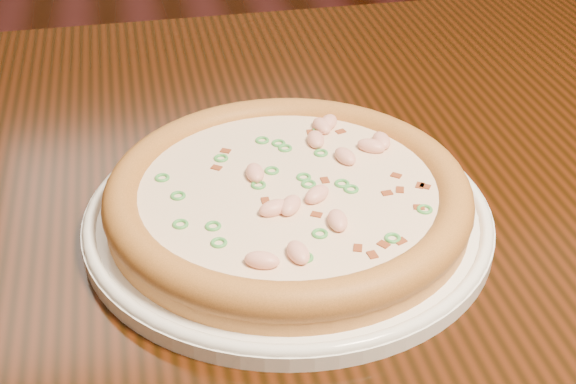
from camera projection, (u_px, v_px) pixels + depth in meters
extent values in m
plane|color=black|center=(260.00, 380.00, 1.49)|extent=(9.00, 9.00, 0.00)
cube|color=black|center=(410.00, 193.00, 0.70)|extent=(1.20, 0.80, 0.04)
cylinder|color=white|center=(288.00, 217.00, 0.63)|extent=(0.32, 0.32, 0.01)
torus|color=white|center=(288.00, 211.00, 0.62)|extent=(0.31, 0.31, 0.01)
cylinder|color=#C78C3B|center=(288.00, 202.00, 0.62)|extent=(0.28, 0.28, 0.02)
torus|color=#C17230|center=(288.00, 192.00, 0.61)|extent=(0.28, 0.28, 0.03)
cylinder|color=beige|center=(288.00, 189.00, 0.61)|extent=(0.23, 0.23, 0.00)
ellipsoid|color=#F2B29E|center=(255.00, 173.00, 0.62)|extent=(0.01, 0.02, 0.01)
ellipsoid|color=#F2B29E|center=(290.00, 205.00, 0.58)|extent=(0.02, 0.03, 0.01)
ellipsoid|color=#F2B29E|center=(345.00, 156.00, 0.64)|extent=(0.02, 0.03, 0.01)
ellipsoid|color=#F2B29E|center=(317.00, 194.00, 0.60)|extent=(0.03, 0.03, 0.01)
ellipsoid|color=#F2B29E|center=(322.00, 126.00, 0.68)|extent=(0.02, 0.03, 0.01)
ellipsoid|color=#F2B29E|center=(371.00, 146.00, 0.65)|extent=(0.03, 0.03, 0.01)
ellipsoid|color=#F2B29E|center=(316.00, 139.00, 0.66)|extent=(0.02, 0.03, 0.01)
ellipsoid|color=#F2B29E|center=(298.00, 252.00, 0.54)|extent=(0.02, 0.03, 0.01)
ellipsoid|color=#F2B29E|center=(262.00, 260.00, 0.53)|extent=(0.03, 0.02, 0.01)
ellipsoid|color=#F2B29E|center=(338.00, 220.00, 0.57)|extent=(0.02, 0.02, 0.01)
ellipsoid|color=#F2B29E|center=(328.00, 123.00, 0.69)|extent=(0.02, 0.03, 0.01)
ellipsoid|color=#F2B29E|center=(381.00, 141.00, 0.66)|extent=(0.01, 0.02, 0.01)
ellipsoid|color=#F2B29E|center=(274.00, 208.00, 0.58)|extent=(0.03, 0.02, 0.01)
cube|color=maroon|center=(316.00, 216.00, 0.58)|extent=(0.01, 0.01, 0.00)
cube|color=maroon|center=(400.00, 191.00, 0.61)|extent=(0.01, 0.01, 0.00)
cube|color=maroon|center=(325.00, 181.00, 0.62)|extent=(0.01, 0.01, 0.00)
cube|color=maroon|center=(396.00, 176.00, 0.62)|extent=(0.01, 0.01, 0.00)
cube|color=maroon|center=(310.00, 133.00, 0.68)|extent=(0.01, 0.01, 0.00)
cube|color=maroon|center=(341.00, 132.00, 0.68)|extent=(0.01, 0.01, 0.00)
cube|color=maroon|center=(419.00, 208.00, 0.59)|extent=(0.01, 0.01, 0.00)
cube|color=maroon|center=(387.00, 194.00, 0.60)|extent=(0.01, 0.01, 0.00)
cube|color=maroon|center=(383.00, 245.00, 0.55)|extent=(0.01, 0.01, 0.00)
cube|color=maroon|center=(265.00, 202.00, 0.59)|extent=(0.01, 0.01, 0.00)
cube|color=maroon|center=(216.00, 169.00, 0.63)|extent=(0.01, 0.01, 0.00)
cube|color=maroon|center=(358.00, 249.00, 0.55)|extent=(0.01, 0.01, 0.00)
cube|color=maroon|center=(226.00, 152.00, 0.65)|extent=(0.01, 0.01, 0.00)
cube|color=maroon|center=(372.00, 256.00, 0.54)|extent=(0.01, 0.01, 0.00)
cube|color=maroon|center=(400.00, 242.00, 0.55)|extent=(0.01, 0.01, 0.00)
cube|color=maroon|center=(420.00, 186.00, 0.61)|extent=(0.01, 0.01, 0.00)
cube|color=maroon|center=(425.00, 187.00, 0.61)|extent=(0.01, 0.01, 0.00)
torus|color=green|center=(425.00, 209.00, 0.58)|extent=(0.02, 0.02, 0.00)
torus|color=green|center=(321.00, 153.00, 0.65)|extent=(0.02, 0.02, 0.00)
torus|color=green|center=(272.00, 171.00, 0.63)|extent=(0.02, 0.02, 0.00)
torus|color=green|center=(342.00, 184.00, 0.61)|extent=(0.02, 0.02, 0.00)
torus|color=green|center=(285.00, 148.00, 0.66)|extent=(0.02, 0.02, 0.00)
torus|color=green|center=(278.00, 143.00, 0.66)|extent=(0.02, 0.02, 0.00)
torus|color=green|center=(213.00, 226.00, 0.57)|extent=(0.01, 0.01, 0.00)
torus|color=green|center=(351.00, 189.00, 0.61)|extent=(0.02, 0.02, 0.00)
torus|color=green|center=(320.00, 234.00, 0.56)|extent=(0.02, 0.02, 0.00)
torus|color=green|center=(162.00, 178.00, 0.62)|extent=(0.02, 0.02, 0.00)
torus|color=green|center=(309.00, 184.00, 0.61)|extent=(0.02, 0.02, 0.00)
torus|color=green|center=(305.00, 258.00, 0.54)|extent=(0.02, 0.02, 0.00)
torus|color=green|center=(221.00, 158.00, 0.64)|extent=(0.02, 0.02, 0.00)
torus|color=green|center=(393.00, 238.00, 0.56)|extent=(0.01, 0.01, 0.00)
torus|color=green|center=(178.00, 196.00, 0.60)|extent=(0.02, 0.02, 0.00)
torus|color=green|center=(258.00, 185.00, 0.61)|extent=(0.02, 0.02, 0.00)
torus|color=green|center=(262.00, 140.00, 0.67)|extent=(0.02, 0.02, 0.00)
torus|color=green|center=(304.00, 177.00, 0.62)|extent=(0.02, 0.02, 0.00)
torus|color=green|center=(319.00, 131.00, 0.68)|extent=(0.01, 0.01, 0.00)
torus|color=green|center=(180.00, 224.00, 0.57)|extent=(0.02, 0.02, 0.00)
torus|color=green|center=(219.00, 243.00, 0.55)|extent=(0.01, 0.01, 0.00)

